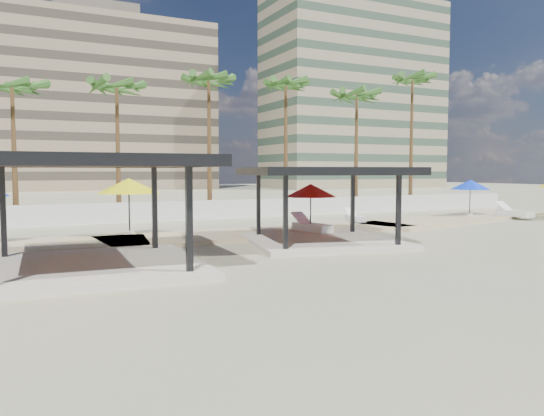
{
  "coord_description": "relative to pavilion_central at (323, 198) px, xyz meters",
  "views": [
    {
      "loc": [
        -9.21,
        -16.07,
        3.07
      ],
      "look_at": [
        1.36,
        5.39,
        1.4
      ],
      "focal_mm": 35.0,
      "sensor_mm": 36.0,
      "label": 1
    }
  ],
  "objects": [
    {
      "name": "promenade",
      "position": [
        -0.6,
        4.67,
        -1.86
      ],
      "size": [
        44.45,
        7.97,
        0.24
      ],
      "color": "#C6B284",
      "rests_on": "ground"
    },
    {
      "name": "palm_f",
      "position": [
        6.4,
        15.6,
        7.05
      ],
      "size": [
        3.0,
        3.0,
        10.2
      ],
      "color": "brown",
      "rests_on": "ground"
    },
    {
      "name": "lounger_b",
      "position": [
        1.12,
        2.85,
        -1.53
      ],
      "size": [
        1.17,
        2.42,
        0.88
      ],
      "rotation": [
        0.0,
        0.0,
        1.76
      ],
      "color": "white",
      "rests_on": "promenade"
    },
    {
      "name": "lounger_d",
      "position": [
        17.04,
        4.36,
        -1.52
      ],
      "size": [
        0.88,
        2.45,
        0.92
      ],
      "rotation": [
        0.0,
        0.0,
        1.61
      ],
      "color": "white",
      "rests_on": "promenade"
    },
    {
      "name": "building_east",
      "position": [
        45.4,
        63.0,
        15.34
      ],
      "size": [
        32.0,
        15.0,
        36.4
      ],
      "color": "gray",
      "rests_on": "ground"
    },
    {
      "name": "palm_c",
      "position": [
        -11.6,
        15.1,
        5.69
      ],
      "size": [
        3.0,
        3.0,
        8.75
      ],
      "color": "brown",
      "rests_on": "ground"
    },
    {
      "name": "umbrella_b",
      "position": [
        -6.96,
        5.69,
        0.46
      ],
      "size": [
        3.55,
        3.55,
        2.56
      ],
      "rotation": [
        0.0,
        0.0,
        -0.27
      ],
      "color": "beige",
      "rests_on": "promenade"
    },
    {
      "name": "palm_g",
      "position": [
        12.4,
        15.2,
        6.6
      ],
      "size": [
        3.0,
        3.0,
        9.71
      ],
      "color": "brown",
      "rests_on": "ground"
    },
    {
      "name": "boundary_wall",
      "position": [
        -2.6,
        13.0,
        -1.32
      ],
      "size": [
        56.0,
        0.3,
        1.2
      ],
      "primitive_type": "cube",
      "color": "silver",
      "rests_on": "ground"
    },
    {
      "name": "lounger_c",
      "position": [
        6.03,
        6.25,
        -1.57
      ],
      "size": [
        1.09,
        2.04,
        0.74
      ],
      "rotation": [
        0.0,
        0.0,
        1.32
      ],
      "color": "white",
      "rests_on": "promenade"
    },
    {
      "name": "pavilion_west",
      "position": [
        -9.68,
        -1.89,
        0.19
      ],
      "size": [
        7.3,
        7.3,
        3.54
      ],
      "rotation": [
        0.0,
        0.0,
        -0.05
      ],
      "color": "beige",
      "rests_on": "ground"
    },
    {
      "name": "ground",
      "position": [
        -2.6,
        -3.0,
        -1.92
      ],
      "size": [
        200.0,
        200.0,
        0.0
      ],
      "primitive_type": "plane",
      "color": "tan",
      "rests_on": "ground"
    },
    {
      "name": "building_mid",
      "position": [
        1.4,
        75.0,
        12.35
      ],
      "size": [
        38.0,
        16.0,
        30.4
      ],
      "color": "#847259",
      "rests_on": "ground"
    },
    {
      "name": "umbrella_c",
      "position": [
        1.03,
        2.8,
        0.22
      ],
      "size": [
        3.05,
        3.05,
        2.28
      ],
      "rotation": [
        0.0,
        0.0,
        -0.22
      ],
      "color": "beige",
      "rests_on": "promenade"
    },
    {
      "name": "umbrella_d",
      "position": [
        15.07,
        6.2,
        0.25
      ],
      "size": [
        3.25,
        3.25,
        2.32
      ],
      "rotation": [
        0.0,
        0.0,
        0.29
      ],
      "color": "beige",
      "rests_on": "promenade"
    },
    {
      "name": "palm_h",
      "position": [
        18.4,
        15.8,
        8.25
      ],
      "size": [
        3.0,
        3.0,
        11.49
      ],
      "color": "brown",
      "rests_on": "ground"
    },
    {
      "name": "palm_e",
      "position": [
        0.4,
        15.4,
        6.91
      ],
      "size": [
        3.0,
        3.0,
        10.04
      ],
      "color": "brown",
      "rests_on": "ground"
    },
    {
      "name": "pavilion_central",
      "position": [
        0.0,
        0.0,
        0.0
      ],
      "size": [
        7.55,
        7.55,
        3.22
      ],
      "rotation": [
        0.0,
        0.0,
        -0.21
      ],
      "color": "beige",
      "rests_on": "ground"
    },
    {
      "name": "palm_d",
      "position": [
        -5.6,
        15.9,
        6.15
      ],
      "size": [
        3.0,
        3.0,
        9.24
      ],
      "color": "brown",
      "rests_on": "ground"
    }
  ]
}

